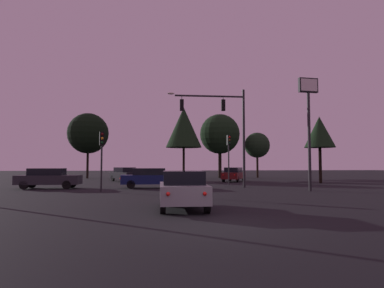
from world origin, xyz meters
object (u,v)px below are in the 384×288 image
car_crossing_right (150,178)px  traffic_light_corner_left (102,149)px  tree_left_far (320,132)px  car_crossing_left (48,178)px  tree_behind_sign (220,134)px  car_far_lane (125,174)px  tree_center_horizon (257,145)px  traffic_light_corner_right (229,150)px  tree_lot_edge (184,127)px  traffic_signal_mast_arm (224,120)px  tree_right_cluster (88,133)px  store_sign_illuminated (309,109)px  car_nearside_lane (183,189)px  car_parked_lot (234,174)px

car_crossing_right → traffic_light_corner_left: bearing=-132.5°
traffic_light_corner_left → tree_left_far: 21.90m
car_crossing_left → tree_behind_sign: 27.28m
car_far_lane → tree_center_horizon: size_ratio=0.71×
traffic_light_corner_right → tree_lot_edge: bearing=99.3°
traffic_signal_mast_arm → car_crossing_left: (-13.31, 0.81, -4.53)m
car_crossing_left → car_far_lane: size_ratio=1.03×
tree_lot_edge → traffic_light_corner_left: bearing=-110.7°
car_crossing_left → traffic_light_corner_right: bearing=11.8°
car_crossing_left → tree_behind_sign: bearing=48.4°
tree_behind_sign → tree_right_cluster: 18.10m
traffic_light_corner_left → tree_left_far: bearing=22.9°
tree_center_horizon → tree_left_far: bearing=-85.7°
car_crossing_left → store_sign_illuminated: size_ratio=0.61×
traffic_signal_mast_arm → car_crossing_left: 14.09m
car_nearside_lane → car_parked_lot: bearing=70.0°
traffic_light_corner_left → car_parked_lot: bearing=45.9°
car_crossing_left → car_far_lane: same height
traffic_light_corner_left → tree_lot_edge: 23.08m
tree_left_far → car_far_lane: bearing=160.6°
tree_behind_sign → tree_center_horizon: size_ratio=1.39×
store_sign_illuminated → tree_behind_sign: (-0.46, 25.23, 0.52)m
traffic_signal_mast_arm → car_far_lane: (-8.19, 12.19, -4.53)m
car_parked_lot → tree_center_horizon: size_ratio=0.73×
car_crossing_right → store_sign_illuminated: 12.71m
car_crossing_left → car_crossing_right: same height
car_far_lane → store_sign_illuminated: size_ratio=0.59×
tree_behind_sign → tree_right_cluster: (-18.07, 0.94, -0.06)m
car_crossing_left → tree_lot_edge: bearing=54.7°
traffic_signal_mast_arm → car_crossing_right: traffic_signal_mast_arm is taller
traffic_light_corner_right → store_sign_illuminated: 9.35m
traffic_signal_mast_arm → tree_center_horizon: (9.91, 20.84, -0.72)m
traffic_light_corner_left → tree_left_far: (20.08, 8.46, 2.20)m
traffic_light_corner_left → car_parked_lot: size_ratio=0.84×
car_parked_lot → tree_lot_edge: tree_lot_edge is taller
store_sign_illuminated → tree_left_far: 11.62m
traffic_light_corner_right → car_crossing_left: bearing=-168.2°
car_parked_lot → traffic_light_corner_right: bearing=-109.0°
car_far_lane → tree_right_cluster: 12.20m
car_parked_lot → tree_lot_edge: 11.21m
tree_behind_sign → tree_right_cluster: tree_behind_sign is taller
tree_behind_sign → tree_lot_edge: tree_lot_edge is taller
car_nearside_lane → car_parked_lot: same height
traffic_light_corner_right → tree_left_far: (9.66, 1.55, 1.86)m
traffic_light_corner_right → car_nearside_lane: 17.89m
car_crossing_right → tree_center_horizon: 25.91m
car_crossing_right → traffic_signal_mast_arm: bearing=-5.5°
car_crossing_left → car_parked_lot: (16.75, 9.00, -0.00)m
traffic_signal_mast_arm → traffic_light_corner_right: 4.66m
car_far_lane → car_parked_lot: 11.87m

